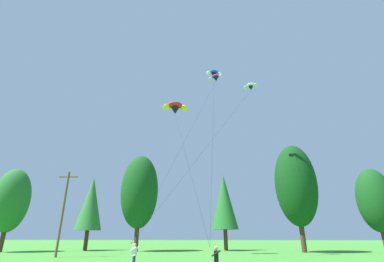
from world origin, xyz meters
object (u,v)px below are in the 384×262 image
(utility_pole, at_px, (63,210))
(parafoil_kite_mid_blue_white, at_px, (214,74))
(kite_flyer_near, at_px, (134,253))
(parafoil_kite_high_white, at_px, (251,87))
(kite_flyer_mid, at_px, (216,259))
(parafoil_kite_low_red_yellow, at_px, (175,108))
(parafoil_kite_far_purple, at_px, (216,78))

(utility_pole, xyz_separation_m, parafoil_kite_mid_blue_white, (17.53, 2.33, 18.78))
(kite_flyer_near, relative_size, parafoil_kite_mid_blue_white, 0.07)
(parafoil_kite_high_white, distance_m, parafoil_kite_mid_blue_white, 6.08)
(kite_flyer_mid, xyz_separation_m, parafoil_kite_high_white, (6.55, 18.68, 21.84))
(parafoil_kite_mid_blue_white, relative_size, parafoil_kite_low_red_yellow, 1.26)
(utility_pole, distance_m, parafoil_kite_high_white, 29.62)
(parafoil_kite_high_white, height_order, parafoil_kite_low_red_yellow, parafoil_kite_high_white)
(utility_pole, xyz_separation_m, parafoil_kite_far_purple, (17.65, 0.77, 17.13))
(parafoil_kite_far_purple, bearing_deg, parafoil_kite_high_white, 37.12)
(parafoil_kite_low_red_yellow, bearing_deg, kite_flyer_mid, -75.28)
(parafoil_kite_far_purple, bearing_deg, parafoil_kite_mid_blue_white, 94.33)
(parafoil_kite_far_purple, height_order, parafoil_kite_low_red_yellow, parafoil_kite_far_purple)
(parafoil_kite_high_white, height_order, parafoil_kite_mid_blue_white, parafoil_kite_mid_blue_white)
(parafoil_kite_mid_blue_white, bearing_deg, parafoil_kite_high_white, 24.55)
(kite_flyer_near, distance_m, parafoil_kite_far_purple, 24.33)
(parafoil_kite_low_red_yellow, bearing_deg, parafoil_kite_high_white, 8.91)
(parafoil_kite_high_white, bearing_deg, utility_pole, -168.14)
(parafoil_kite_high_white, bearing_deg, parafoil_kite_mid_blue_white, -155.45)
(parafoil_kite_mid_blue_white, bearing_deg, parafoil_kite_low_red_yellow, 171.93)
(kite_flyer_mid, distance_m, parafoil_kite_mid_blue_white, 27.83)
(parafoil_kite_mid_blue_white, xyz_separation_m, parafoil_kite_far_purple, (0.12, -1.56, -1.65))
(kite_flyer_near, xyz_separation_m, parafoil_kite_low_red_yellow, (1.36, 12.51, 17.78))
(kite_flyer_near, relative_size, parafoil_kite_high_white, 0.08)
(parafoil_kite_high_white, xyz_separation_m, parafoil_kite_low_red_yellow, (-11.00, -1.72, -4.06))
(kite_flyer_mid, bearing_deg, utility_pole, 139.96)
(utility_pole, bearing_deg, parafoil_kite_low_red_yellow, 14.51)
(parafoil_kite_high_white, bearing_deg, kite_flyer_near, -130.96)
(parafoil_kite_high_white, relative_size, parafoil_kite_mid_blue_white, 0.96)
(kite_flyer_near, xyz_separation_m, parafoil_kite_far_purple, (6.99, 10.17, 20.97))
(kite_flyer_mid, xyz_separation_m, parafoil_kite_far_purple, (1.18, 14.61, 20.97))
(parafoil_kite_far_purple, bearing_deg, kite_flyer_mid, -94.61)
(kite_flyer_near, xyz_separation_m, parafoil_kite_high_white, (12.36, 14.24, 21.84))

